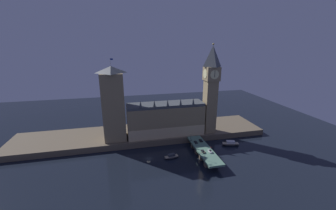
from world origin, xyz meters
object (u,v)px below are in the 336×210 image
pedestrian_near_rail (201,153)px  victoria_tower (114,104)px  car_northbound_trail (203,151)px  boat_downstream (230,144)px  street_lamp_far (191,136)px  pedestrian_far_rail (191,140)px  street_lamp_near (205,155)px  pedestrian_mid_walk (211,148)px  car_northbound_lead (196,142)px  car_southbound_trail (201,140)px  car_southbound_lead (210,151)px  boat_upstream (171,157)px  clock_tower (211,87)px

pedestrian_near_rail → victoria_tower: bearing=144.8°
car_northbound_trail → boat_downstream: size_ratio=0.28×
car_northbound_trail → street_lamp_far: street_lamp_far is taller
pedestrian_far_rail → street_lamp_near: street_lamp_near is taller
car_northbound_trail → pedestrian_mid_walk: 8.06m
car_northbound_lead → pedestrian_near_rail: bearing=-98.2°
street_lamp_far → car_southbound_trail: bearing=-16.0°
victoria_tower → car_northbound_trail: bearing=-32.5°
pedestrian_near_rail → car_southbound_trail: bearing=68.8°
car_southbound_lead → boat_upstream: size_ratio=0.36×
clock_tower → car_southbound_trail: (-14.69, -18.98, -39.54)m
car_southbound_trail → pedestrian_far_rail: pedestrian_far_rail is taller
street_lamp_near → street_lamp_far: bearing=90.0°
car_southbound_lead → pedestrian_mid_walk: size_ratio=2.26×
car_northbound_trail → boat_upstream: bearing=163.3°
car_northbound_trail → boat_downstream: 35.03m
pedestrian_far_rail → street_lamp_far: (-0.40, 0.61, 3.43)m
car_southbound_lead → pedestrian_mid_walk: (2.51, 3.98, 0.25)m
car_northbound_lead → car_southbound_trail: car_southbound_trail is taller
victoria_tower → pedestrian_far_rail: (59.70, -21.01, -28.68)m
pedestrian_far_rail → boat_upstream: size_ratio=0.13×
clock_tower → street_lamp_near: (-22.61, -46.15, -36.11)m
street_lamp_near → boat_downstream: (33.97, 25.53, -8.51)m
boat_upstream → victoria_tower: bearing=140.5°
car_southbound_trail → pedestrian_far_rail: bearing=167.5°
victoria_tower → car_southbound_lead: victoria_tower is taller
pedestrian_mid_walk → pedestrian_far_rail: (-10.03, 15.80, -0.16)m
car_northbound_lead → pedestrian_far_rail: size_ratio=2.63×
clock_tower → victoria_tower: (-81.91, 3.69, -10.68)m
boat_downstream → car_northbound_trail: bearing=-153.6°
car_northbound_trail → car_southbound_lead: (5.02, -1.10, 0.12)m
boat_downstream → clock_tower: bearing=118.8°
street_lamp_near → boat_downstream: 43.34m
car_northbound_lead → car_southbound_trail: size_ratio=0.97×
victoria_tower → boat_downstream: bearing=-14.6°
pedestrian_mid_walk → street_lamp_far: 19.72m
street_lamp_far → pedestrian_near_rail: bearing=-88.9°
car_northbound_lead → pedestrian_mid_walk: bearing=-58.4°
pedestrian_mid_walk → street_lamp_far: bearing=122.4°
pedestrian_mid_walk → clock_tower: bearing=69.8°
street_lamp_far → victoria_tower: bearing=161.0°
car_southbound_trail → car_southbound_lead: bearing=-90.0°
street_lamp_near → boat_downstream: bearing=36.9°
victoria_tower → pedestrian_near_rail: bearing=-35.2°
car_southbound_trail → street_lamp_far: (-7.92, 2.27, 3.61)m
car_southbound_lead → pedestrian_near_rail: 7.63m
pedestrian_far_rail → car_northbound_trail: bearing=-82.4°
pedestrian_far_rail → street_lamp_far: size_ratio=0.23×
victoria_tower → car_southbound_trail: size_ratio=15.56×
car_northbound_trail → street_lamp_near: 11.11m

